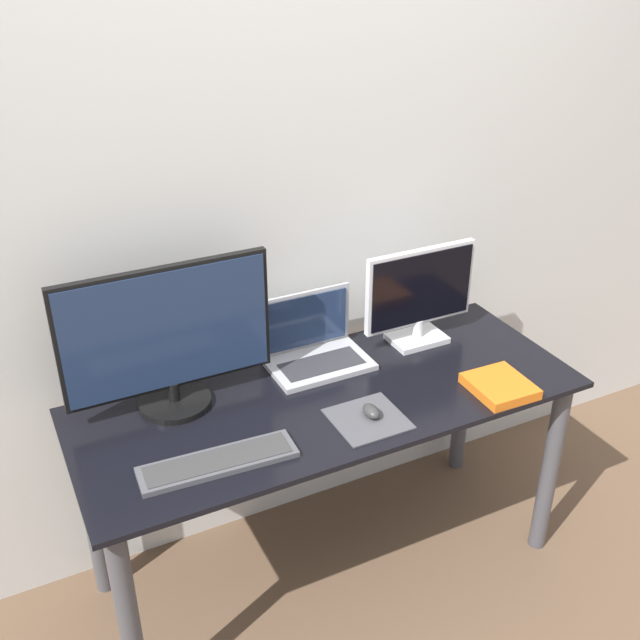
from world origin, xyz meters
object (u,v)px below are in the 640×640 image
Objects in this scene: monitor_left at (168,338)px; laptop at (313,346)px; keyboard at (218,462)px; mouse at (371,411)px; book at (500,386)px; monitor_right at (420,295)px.

laptop is at bearing 4.93° from monitor_left.
laptop is 0.75× the size of keyboard.
book is at bearing -7.13° from mouse.
monitor_left is at bearing 93.72° from keyboard.
monitor_left is 1.53× the size of monitor_right.
mouse is (-0.37, -0.33, -0.16)m from monitor_right.
keyboard is (0.02, -0.33, -0.22)m from monitor_left.
monitor_left is 0.87m from monitor_right.
keyboard is (-0.47, -0.37, -0.05)m from laptop.
monitor_right is 0.40m from laptop.
mouse is 0.35× the size of book.
monitor_right reaches higher than book.
laptop reaches higher than book.
laptop is 0.60m from keyboard.
monitor_left reaches higher than laptop.
laptop is at bearing 136.33° from book.
monitor_left reaches higher than mouse.
monitor_right is 0.93m from keyboard.
monitor_left is at bearing -175.07° from laptop.
book is at bearing -22.18° from monitor_left.
monitor_left is 0.52m from laptop.
keyboard is 0.91m from book.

